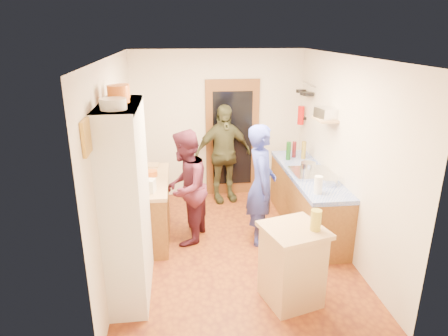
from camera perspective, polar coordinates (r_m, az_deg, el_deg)
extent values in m
cube|color=#8F4616|center=(5.76, 1.32, -11.25)|extent=(3.00, 4.00, 0.02)
cube|color=silver|center=(4.97, 1.55, 15.77)|extent=(3.00, 4.00, 0.02)
cube|color=beige|center=(7.14, -0.85, 6.20)|extent=(3.00, 0.02, 2.60)
cube|color=beige|center=(3.39, 6.25, -9.22)|extent=(3.00, 0.02, 2.60)
cube|color=beige|center=(5.23, -15.19, 0.61)|extent=(0.02, 4.00, 2.60)
cube|color=beige|center=(5.62, 16.85, 1.75)|extent=(0.02, 4.00, 2.60)
cube|color=brown|center=(7.19, 1.18, 4.24)|extent=(0.95, 0.06, 2.10)
cube|color=black|center=(7.16, 1.22, 4.17)|extent=(0.70, 0.02, 1.70)
cube|color=silver|center=(4.53, -13.69, -4.89)|extent=(0.40, 1.20, 2.20)
cube|color=silver|center=(4.22, -14.85, 8.64)|extent=(0.40, 1.14, 0.04)
cylinder|color=white|center=(3.89, -15.55, 8.80)|extent=(0.25, 0.25, 0.10)
cylinder|color=orange|center=(4.26, -14.87, 10.20)|extent=(0.22, 0.22, 0.17)
cylinder|color=orange|center=(4.56, -14.34, 10.63)|extent=(0.16, 0.16, 0.15)
cube|color=brown|center=(5.93, -10.90, -5.92)|extent=(0.60, 1.40, 0.85)
cube|color=tan|center=(5.75, -11.18, -1.86)|extent=(0.64, 1.44, 0.05)
cube|color=white|center=(5.29, -11.04, -2.49)|extent=(0.26, 0.20, 0.17)
cylinder|color=white|center=(5.63, -11.82, -1.11)|extent=(0.18, 0.18, 0.18)
cylinder|color=orange|center=(5.85, -10.35, -0.76)|extent=(0.19, 0.19, 0.08)
cube|color=tan|center=(6.30, -10.65, 0.40)|extent=(0.32, 0.25, 0.02)
cube|color=brown|center=(6.25, 11.69, -4.65)|extent=(0.60, 2.20, 0.84)
cube|color=#0726AE|center=(6.09, 11.97, -0.78)|extent=(0.62, 2.22, 0.06)
cube|color=silver|center=(5.97, 12.34, -0.69)|extent=(0.55, 0.58, 0.04)
cylinder|color=silver|center=(5.94, 11.90, 0.14)|extent=(0.21, 0.21, 0.14)
cylinder|color=#143F14|center=(6.54, 9.19, 2.45)|extent=(0.09, 0.09, 0.30)
cylinder|color=#591419|center=(6.69, 9.99, 2.63)|extent=(0.08, 0.08, 0.27)
cylinder|color=olive|center=(6.63, 11.32, 2.51)|extent=(0.08, 0.08, 0.29)
cylinder|color=white|center=(5.26, 13.31, -2.38)|extent=(0.14, 0.14, 0.24)
cylinder|color=silver|center=(5.63, 14.66, -1.82)|extent=(0.26, 0.26, 0.09)
cube|color=tan|center=(4.59, 9.65, -13.75)|extent=(0.68, 0.68, 0.86)
cube|color=tan|center=(4.36, 9.99, -8.73)|extent=(0.77, 0.77, 0.05)
cube|color=white|center=(4.37, 9.08, -8.47)|extent=(0.41, 0.37, 0.02)
cylinder|color=#AD9E2D|center=(4.31, 12.99, -7.27)|extent=(0.14, 0.14, 0.23)
cylinder|color=silver|center=(6.84, 12.07, 11.60)|extent=(0.02, 0.65, 0.02)
cylinder|color=black|center=(6.68, 11.97, 10.30)|extent=(0.18, 0.18, 0.05)
cylinder|color=black|center=(6.87, 11.43, 10.41)|extent=(0.16, 0.16, 0.05)
cylinder|color=black|center=(7.06, 10.94, 10.75)|extent=(0.17, 0.17, 0.05)
cube|color=tan|center=(5.87, 14.27, 6.76)|extent=(0.26, 0.42, 0.03)
cube|color=silver|center=(5.86, 14.34, 7.62)|extent=(0.27, 0.34, 0.15)
cube|color=black|center=(7.11, 11.37, 7.01)|extent=(0.06, 0.10, 0.04)
cylinder|color=red|center=(7.08, 10.93, 7.40)|extent=(0.11, 0.11, 0.32)
cube|color=gold|center=(3.55, -19.10, 4.17)|extent=(0.03, 0.25, 0.30)
imported|color=#2F3AA0|center=(5.56, 5.69, -2.51)|extent=(0.49, 0.68, 1.72)
imported|color=#471929|center=(5.62, -5.11, -2.69)|extent=(0.84, 0.95, 1.64)
imported|color=#3A3A22|center=(6.92, -0.01, 2.04)|extent=(1.08, 0.65, 1.73)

